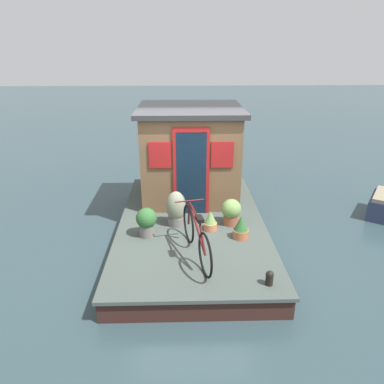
# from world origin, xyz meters

# --- Properties ---
(ground_plane) EXTENTS (60.00, 60.00, 0.00)m
(ground_plane) POSITION_xyz_m (0.00, 0.00, 0.00)
(ground_plane) COLOR #2D4247
(houseboat_deck) EXTENTS (4.86, 2.84, 0.41)m
(houseboat_deck) POSITION_xyz_m (0.00, 0.00, 0.20)
(houseboat_deck) COLOR #424C47
(houseboat_deck) RESTS_ON ground_plane
(houseboat_cabin) EXTENTS (2.08, 2.23, 2.03)m
(houseboat_cabin) POSITION_xyz_m (1.32, 0.00, 1.43)
(houseboat_cabin) COLOR brown
(houseboat_cabin) RESTS_ON houseboat_deck
(bicycle) EXTENTS (1.71, 0.55, 0.83)m
(bicycle) POSITION_xyz_m (-1.31, -0.04, 0.79)
(bicycle) COLOR black
(bicycle) RESTS_ON houseboat_deck
(potted_plant_succulent) EXTENTS (0.25, 0.25, 0.39)m
(potted_plant_succulent) POSITION_xyz_m (-0.38, -0.34, 0.59)
(potted_plant_succulent) COLOR #C6754C
(potted_plant_succulent) RESTS_ON houseboat_deck
(potted_plant_rosemary) EXTENTS (0.38, 0.38, 0.54)m
(potted_plant_rosemary) POSITION_xyz_m (-0.58, 0.83, 0.70)
(potted_plant_rosemary) COLOR slate
(potted_plant_rosemary) RESTS_ON houseboat_deck
(potted_plant_mint) EXTENTS (0.28, 0.28, 0.43)m
(potted_plant_mint) POSITION_xyz_m (-0.70, -0.87, 0.61)
(potted_plant_mint) COLOR #B2603D
(potted_plant_mint) RESTS_ON houseboat_deck
(potted_plant_ivy) EXTENTS (0.38, 0.38, 0.69)m
(potted_plant_ivy) POSITION_xyz_m (-0.15, 0.30, 0.74)
(potted_plant_ivy) COLOR slate
(potted_plant_ivy) RESTS_ON houseboat_deck
(potted_plant_sage) EXTENTS (0.38, 0.38, 0.52)m
(potted_plant_sage) POSITION_xyz_m (-0.15, -0.76, 0.68)
(potted_plant_sage) COLOR #935138
(potted_plant_sage) RESTS_ON houseboat_deck
(mooring_bollard) EXTENTS (0.12, 0.12, 0.23)m
(mooring_bollard) POSITION_xyz_m (-2.09, -1.07, 0.53)
(mooring_bollard) COLOR black
(mooring_bollard) RESTS_ON houseboat_deck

